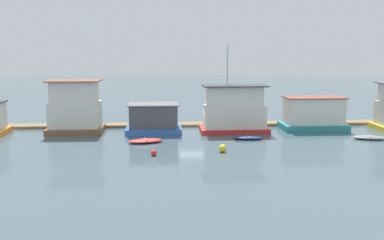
% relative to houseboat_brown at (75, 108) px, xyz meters
% --- Properties ---
extents(ground_plane, '(200.00, 200.00, 0.00)m').
position_rel_houseboat_brown_xyz_m(ground_plane, '(12.08, -0.44, -2.51)').
color(ground_plane, '#475B66').
extents(dock_walkway, '(59.60, 2.03, 0.30)m').
position_rel_houseboat_brown_xyz_m(dock_walkway, '(12.08, 3.05, -2.36)').
color(dock_walkway, '#846B4C').
rests_on(dock_walkway, ground_plane).
extents(houseboat_brown, '(5.66, 4.06, 5.46)m').
position_rel_houseboat_brown_xyz_m(houseboat_brown, '(0.00, 0.00, 0.00)').
color(houseboat_brown, brown).
rests_on(houseboat_brown, ground_plane).
extents(houseboat_blue, '(5.69, 3.91, 3.05)m').
position_rel_houseboat_brown_xyz_m(houseboat_blue, '(8.14, -0.81, -1.09)').
color(houseboat_blue, '#3866B7').
rests_on(houseboat_blue, ground_plane).
extents(houseboat_red, '(7.07, 3.61, 9.06)m').
position_rel_houseboat_brown_xyz_m(houseboat_red, '(16.53, -0.93, -0.30)').
color(houseboat_red, red).
rests_on(houseboat_red, ground_plane).
extents(houseboat_teal, '(6.89, 3.85, 3.55)m').
position_rel_houseboat_brown_xyz_m(houseboat_teal, '(25.33, -0.02, -0.84)').
color(houseboat_teal, teal).
rests_on(houseboat_teal, ground_plane).
extents(dinghy_red, '(3.45, 2.11, 0.39)m').
position_rel_houseboat_brown_xyz_m(dinghy_red, '(7.48, -5.71, -2.31)').
color(dinghy_red, red).
rests_on(dinghy_red, ground_plane).
extents(dinghy_navy, '(3.02, 1.61, 0.38)m').
position_rel_houseboat_brown_xyz_m(dinghy_navy, '(17.31, -4.75, -2.32)').
color(dinghy_navy, navy).
rests_on(dinghy_navy, ground_plane).
extents(dinghy_grey, '(3.37, 2.12, 0.37)m').
position_rel_houseboat_brown_xyz_m(dinghy_grey, '(28.99, -5.56, -2.33)').
color(dinghy_grey, gray).
rests_on(dinghy_grey, ground_plane).
extents(mooring_post_near_left, '(0.29, 0.29, 1.25)m').
position_rel_houseboat_brown_xyz_m(mooring_post_near_left, '(17.46, 1.79, -1.89)').
color(mooring_post_near_left, '#846B4C').
rests_on(mooring_post_near_left, ground_plane).
extents(buoy_yellow, '(0.67, 0.67, 0.67)m').
position_rel_houseboat_brown_xyz_m(buoy_yellow, '(14.11, -9.79, -2.18)').
color(buoy_yellow, yellow).
rests_on(buoy_yellow, ground_plane).
extents(buoy_red, '(0.49, 0.49, 0.49)m').
position_rel_houseboat_brown_xyz_m(buoy_red, '(8.34, -10.63, -2.27)').
color(buoy_red, red).
rests_on(buoy_red, ground_plane).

